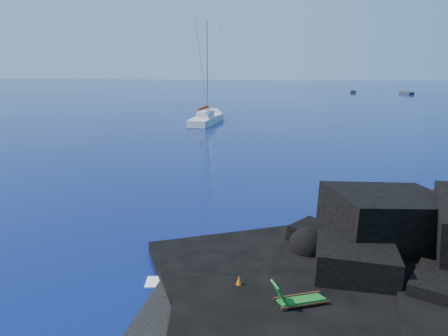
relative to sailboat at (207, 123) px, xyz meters
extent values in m
plane|color=#030B3A|center=(3.22, -49.23, 0.00)|extent=(400.00, 400.00, 0.00)
cube|color=black|center=(7.72, -48.73, 0.00)|extent=(9.08, 6.86, 0.70)
cube|color=white|center=(5.76, -47.30, 0.38)|extent=(2.30, 1.86, 0.05)
cone|color=#DB630B|center=(6.75, -47.52, 0.66)|extent=(0.46, 0.46, 0.62)
cube|color=#242429|center=(34.29, 66.17, 0.00)|extent=(2.29, 4.90, 0.63)
cube|color=#2C2B31|center=(47.42, 60.90, 0.00)|extent=(2.73, 5.06, 0.64)
camera|label=1|loc=(7.33, -62.18, 8.67)|focal=35.00mm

